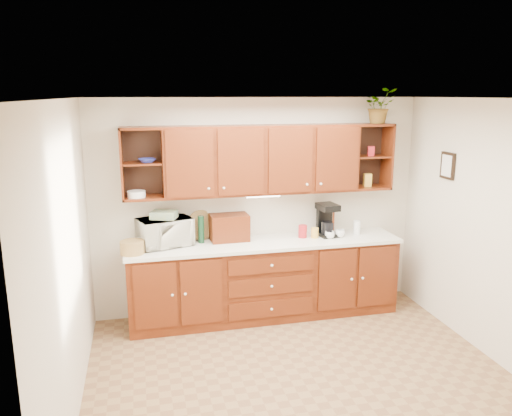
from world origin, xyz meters
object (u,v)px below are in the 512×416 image
bread_box (229,227)px  potted_plant (379,106)px  coffee_maker (327,220)px  microwave (165,232)px

bread_box → potted_plant: 2.30m
coffee_maker → microwave: bearing=172.5°
microwave → potted_plant: size_ratio=1.40×
bread_box → potted_plant: size_ratio=1.08×
coffee_maker → potted_plant: bearing=-6.2°
microwave → bread_box: bearing=-15.7°
microwave → bread_box: 0.76m
bread_box → coffee_maker: 1.20m
potted_plant → bread_box: bearing=178.4°
bread_box → coffee_maker: coffee_maker is taller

